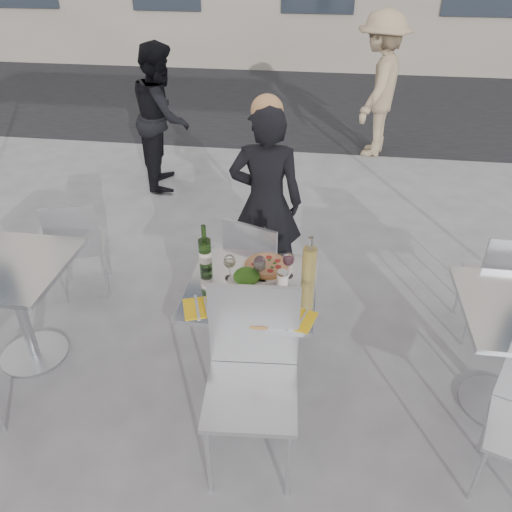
# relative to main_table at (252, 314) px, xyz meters

# --- Properties ---
(ground) EXTENTS (80.00, 80.00, 0.00)m
(ground) POSITION_rel_main_table_xyz_m (0.00, 0.00, -0.54)
(ground) COLOR slate
(street_asphalt) EXTENTS (24.00, 5.00, 0.00)m
(street_asphalt) POSITION_rel_main_table_xyz_m (0.00, 6.50, -0.54)
(street_asphalt) COLOR black
(street_asphalt) RESTS_ON ground
(main_table) EXTENTS (0.72, 0.72, 0.75)m
(main_table) POSITION_rel_main_table_xyz_m (0.00, 0.00, 0.00)
(main_table) COLOR #B7BABF
(main_table) RESTS_ON ground
(side_table_left) EXTENTS (0.72, 0.72, 0.75)m
(side_table_left) POSITION_rel_main_table_xyz_m (-1.50, 0.00, 0.00)
(side_table_left) COLOR #B7BABF
(side_table_left) RESTS_ON ground
(chair_far) EXTENTS (0.51, 0.52, 0.87)m
(chair_far) POSITION_rel_main_table_xyz_m (-0.05, 0.57, -0.02)
(chair_far) COLOR silver
(chair_far) RESTS_ON ground
(chair_near) EXTENTS (0.49, 0.51, 1.01)m
(chair_near) POSITION_rel_main_table_xyz_m (0.07, -0.47, 0.06)
(chair_near) COLOR silver
(chair_near) RESTS_ON ground
(side_chair_lfar) EXTENTS (0.49, 0.49, 0.83)m
(side_chair_lfar) POSITION_rel_main_table_xyz_m (-1.43, 0.71, -0.05)
(side_chair_lfar) COLOR silver
(side_chair_lfar) RESTS_ON ground
(side_chair_rfar) EXTENTS (0.41, 0.42, 0.88)m
(side_chair_rfar) POSITION_rel_main_table_xyz_m (1.58, 0.60, -0.02)
(side_chair_rfar) COLOR silver
(side_chair_rfar) RESTS_ON ground
(woman_diner) EXTENTS (0.56, 0.38, 1.49)m
(woman_diner) POSITION_rel_main_table_xyz_m (-0.05, 1.03, 0.21)
(woman_diner) COLOR black
(woman_diner) RESTS_ON ground
(pedestrian_a) EXTENTS (0.73, 0.85, 1.53)m
(pedestrian_a) POSITION_rel_main_table_xyz_m (-1.40, 2.85, 0.22)
(pedestrian_a) COLOR black
(pedestrian_a) RESTS_ON ground
(pedestrian_b) EXTENTS (0.91, 1.24, 1.71)m
(pedestrian_b) POSITION_rel_main_table_xyz_m (0.93, 4.12, 0.32)
(pedestrian_b) COLOR tan
(pedestrian_b) RESTS_ON ground
(pizza_near) EXTENTS (0.35, 0.35, 0.02)m
(pizza_near) POSITION_rel_main_table_xyz_m (0.07, -0.19, 0.22)
(pizza_near) COLOR #BC8549
(pizza_near) RESTS_ON main_table
(pizza_far) EXTENTS (0.30, 0.30, 0.03)m
(pizza_far) POSITION_rel_main_table_xyz_m (0.06, 0.17, 0.23)
(pizza_far) COLOR white
(pizza_far) RESTS_ON main_table
(salad_plate) EXTENTS (0.22, 0.22, 0.09)m
(salad_plate) POSITION_rel_main_table_xyz_m (-0.03, 0.02, 0.25)
(salad_plate) COLOR white
(salad_plate) RESTS_ON main_table
(wine_bottle) EXTENTS (0.07, 0.08, 0.29)m
(wine_bottle) POSITION_rel_main_table_xyz_m (-0.29, 0.12, 0.32)
(wine_bottle) COLOR #325B22
(wine_bottle) RESTS_ON main_table
(carafe) EXTENTS (0.08, 0.08, 0.29)m
(carafe) POSITION_rel_main_table_xyz_m (0.31, 0.08, 0.33)
(carafe) COLOR #E0C85F
(carafe) RESTS_ON main_table
(sugar_shaker) EXTENTS (0.06, 0.06, 0.11)m
(sugar_shaker) POSITION_rel_main_table_xyz_m (0.17, 0.00, 0.26)
(sugar_shaker) COLOR white
(sugar_shaker) RESTS_ON main_table
(wineglass_white_a) EXTENTS (0.07, 0.07, 0.16)m
(wineglass_white_a) POSITION_rel_main_table_xyz_m (-0.14, 0.05, 0.32)
(wineglass_white_a) COLOR white
(wineglass_white_a) RESTS_ON main_table
(wineglass_white_b) EXTENTS (0.07, 0.07, 0.16)m
(wineglass_white_b) POSITION_rel_main_table_xyz_m (0.04, 0.04, 0.32)
(wineglass_white_b) COLOR white
(wineglass_white_b) RESTS_ON main_table
(wineglass_red_a) EXTENTS (0.07, 0.07, 0.16)m
(wineglass_red_a) POSITION_rel_main_table_xyz_m (0.03, 0.06, 0.32)
(wineglass_red_a) COLOR white
(wineglass_red_a) RESTS_ON main_table
(wineglass_red_b) EXTENTS (0.07, 0.07, 0.16)m
(wineglass_red_b) POSITION_rel_main_table_xyz_m (0.19, 0.12, 0.32)
(wineglass_red_b) COLOR white
(wineglass_red_b) RESTS_ON main_table
(napkin_left) EXTENTS (0.23, 0.23, 0.01)m
(napkin_left) POSITION_rel_main_table_xyz_m (-0.24, -0.24, 0.21)
(napkin_left) COLOR yellow
(napkin_left) RESTS_ON main_table
(napkin_right) EXTENTS (0.22, 0.22, 0.01)m
(napkin_right) POSITION_rel_main_table_xyz_m (0.27, -0.26, 0.21)
(napkin_right) COLOR yellow
(napkin_right) RESTS_ON main_table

